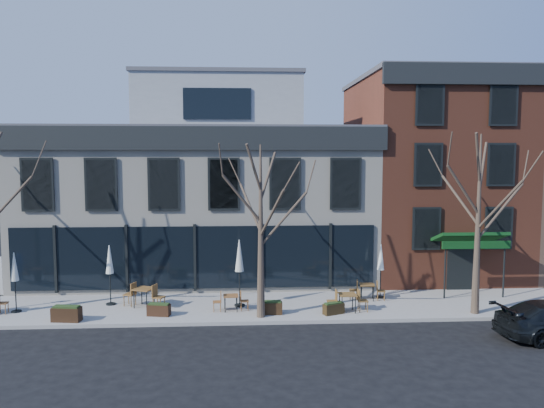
{
  "coord_description": "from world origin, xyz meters",
  "views": [
    {
      "loc": [
        2.24,
        -25.1,
        6.81
      ],
      "look_at": [
        3.8,
        2.0,
        4.25
      ],
      "focal_mm": 35.0,
      "sensor_mm": 36.0,
      "label": 1
    }
  ],
  "objects": [
    {
      "name": "ground",
      "position": [
        0.0,
        0.0,
        0.0
      ],
      "size": [
        120.0,
        120.0,
        0.0
      ],
      "primitive_type": "plane",
      "color": "black",
      "rests_on": "ground"
    },
    {
      "name": "sidewalk_front",
      "position": [
        3.25,
        -2.15,
        0.07
      ],
      "size": [
        33.5,
        4.7,
        0.15
      ],
      "primitive_type": "cube",
      "color": "gray",
      "rests_on": "ground"
    },
    {
      "name": "tree_right",
      "position": [
        12.01,
        -3.9,
        4.02
      ],
      "size": [
        3.72,
        3.77,
        7.48
      ],
      "color": "#382B21",
      "rests_on": "sidewalk_front"
    },
    {
      "name": "sidewalk_side",
      "position": [
        -11.25,
        6.0,
        0.07
      ],
      "size": [
        4.5,
        12.0,
        0.15
      ],
      "primitive_type": "cube",
      "color": "gray",
      "rests_on": "ground"
    },
    {
      "name": "umbrella_0",
      "position": [
        -7.32,
        -2.64,
        1.95
      ],
      "size": [
        0.41,
        0.41,
        2.55
      ],
      "color": "black",
      "rests_on": "sidewalk_front"
    },
    {
      "name": "umbrella_1",
      "position": [
        -3.6,
        -1.75,
        2.04
      ],
      "size": [
        0.43,
        0.43,
        2.67
      ],
      "color": "black",
      "rests_on": "sidewalk_front"
    },
    {
      "name": "planter_1",
      "position": [
        -1.21,
        -3.5,
        0.41
      ],
      "size": [
        0.98,
        0.54,
        0.52
      ],
      "color": "black",
      "rests_on": "sidewalk_front"
    },
    {
      "name": "planter_2",
      "position": [
        3.4,
        -3.54,
        0.43
      ],
      "size": [
        1.01,
        0.42,
        0.56
      ],
      "color": "black",
      "rests_on": "sidewalk_front"
    },
    {
      "name": "umbrella_2",
      "position": [
        2.12,
        -2.29,
        2.23
      ],
      "size": [
        0.47,
        0.47,
        2.95
      ],
      "color": "black",
      "rests_on": "sidewalk_front"
    },
    {
      "name": "planter_3",
      "position": [
        6.05,
        -3.69,
        0.4
      ],
      "size": [
        0.95,
        0.67,
        0.5
      ],
      "color": "black",
      "rests_on": "sidewalk_front"
    },
    {
      "name": "cafe_set_2",
      "position": [
        -2.04,
        -2.2,
        0.68
      ],
      "size": [
        1.98,
        1.16,
        1.03
      ],
      "color": "brown",
      "rests_on": "sidewalk_front"
    },
    {
      "name": "corner_building",
      "position": [
        0.07,
        5.07,
        4.72
      ],
      "size": [
        18.39,
        10.39,
        11.1
      ],
      "color": "silver",
      "rests_on": "ground"
    },
    {
      "name": "tree_mid",
      "position": [
        3.01,
        -3.9,
        3.79
      ],
      "size": [
        3.5,
        3.55,
        7.04
      ],
      "color": "#382B21",
      "rests_on": "sidewalk_front"
    },
    {
      "name": "red_brick_building",
      "position": [
        13.0,
        4.98,
        5.64
      ],
      "size": [
        8.2,
        11.78,
        11.18
      ],
      "color": "brown",
      "rests_on": "ground"
    },
    {
      "name": "cafe_set_3",
      "position": [
        1.75,
        -2.97,
        0.57
      ],
      "size": [
        1.58,
        0.66,
        0.82
      ],
      "color": "brown",
      "rests_on": "sidewalk_front"
    },
    {
      "name": "cafe_set_4",
      "position": [
        6.69,
        -3.39,
        0.63
      ],
      "size": [
        1.78,
        0.72,
        0.94
      ],
      "color": "brown",
      "rests_on": "sidewalk_front"
    },
    {
      "name": "planter_0",
      "position": [
        -4.77,
        -4.03,
        0.46
      ],
      "size": [
        1.18,
        0.59,
        0.63
      ],
      "color": "black",
      "rests_on": "sidewalk_front"
    },
    {
      "name": "umbrella_4",
      "position": [
        8.65,
        -1.3,
        1.92
      ],
      "size": [
        0.4,
        0.4,
        2.51
      ],
      "color": "black",
      "rests_on": "sidewalk_front"
    },
    {
      "name": "cafe_set_5",
      "position": [
        7.96,
        -1.61,
        0.6
      ],
      "size": [
        1.71,
        0.77,
        0.88
      ],
      "color": "brown",
      "rests_on": "sidewalk_front"
    }
  ]
}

